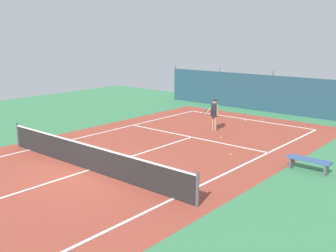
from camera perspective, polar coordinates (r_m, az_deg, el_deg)
ground_plane at (r=15.26m, az=-11.25°, el=-6.23°), size 36.00×36.00×0.00m
court_surface at (r=15.26m, az=-11.25°, el=-6.22°), size 11.02×26.60×0.01m
tennis_net at (r=15.10m, az=-11.34°, el=-4.40°), size 10.12×0.10×1.10m
back_fence at (r=27.14m, az=15.01°, el=3.46°), size 16.30×0.98×2.70m
tennis_player at (r=20.93m, az=6.64°, el=1.90°), size 0.81×0.68×1.64m
tennis_ball_near_player at (r=19.66m, az=7.58°, el=-1.63°), size 0.07×0.07×0.07m
tennis_ball_midcourt at (r=16.97m, az=8.96°, el=-4.04°), size 0.07×0.07×0.07m
tennis_ball_by_sideline at (r=24.05m, az=13.37°, el=0.82°), size 0.07×0.07×0.07m
parked_car at (r=29.93m, az=16.12°, el=4.58°), size 2.41×4.39×1.68m
courtside_bench at (r=15.62m, az=19.56°, el=-4.86°), size 1.60×0.40×0.49m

